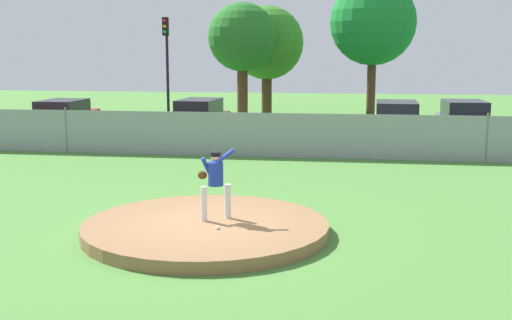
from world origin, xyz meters
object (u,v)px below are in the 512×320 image
at_px(parked_car_burgundy, 199,120).
at_px(traffic_light_near, 167,53).
at_px(parked_car_red, 63,118).
at_px(baseball, 218,227).
at_px(parked_car_slate, 464,123).
at_px(traffic_cone_orange, 334,127).
at_px(pitcher_youth, 215,178).
at_px(parked_car_silver, 396,123).

relative_size(parked_car_burgundy, traffic_light_near, 0.84).
bearing_deg(parked_car_red, parked_car_burgundy, -0.30).
xyz_separation_m(baseball, parked_car_slate, (7.32, 15.36, 0.54)).
bearing_deg(baseball, parked_car_burgundy, 104.60).
height_order(parked_car_burgundy, parked_car_slate, parked_car_slate).
distance_m(parked_car_slate, traffic_cone_orange, 5.99).
distance_m(pitcher_youth, parked_car_red, 17.73).
bearing_deg(traffic_cone_orange, parked_car_burgundy, -156.58).
distance_m(pitcher_youth, parked_car_burgundy, 14.99).
bearing_deg(parked_car_red, parked_car_slate, 0.25).
height_order(parked_car_red, parked_car_silver, parked_car_silver).
relative_size(parked_car_burgundy, traffic_cone_orange, 8.36).
distance_m(parked_car_red, parked_car_burgundy, 6.37).
xyz_separation_m(parked_car_silver, parked_car_slate, (2.80, 0.53, 0.00)).
height_order(parked_car_silver, traffic_cone_orange, parked_car_silver).
distance_m(parked_car_burgundy, parked_car_slate, 11.29).
bearing_deg(parked_car_silver, parked_car_burgundy, 177.15).
relative_size(parked_car_red, parked_car_silver, 0.94).
relative_size(parked_car_red, traffic_cone_orange, 8.05).
relative_size(pitcher_youth, traffic_light_near, 0.28).
xyz_separation_m(pitcher_youth, traffic_light_near, (-6.36, 18.55, 2.53)).
bearing_deg(parked_car_silver, parked_car_red, 178.25).
xyz_separation_m(traffic_cone_orange, traffic_light_near, (-8.43, 1.51, 3.42)).
distance_m(parked_car_red, parked_car_slate, 17.67).
distance_m(baseball, parked_car_silver, 15.51).
bearing_deg(parked_car_burgundy, parked_car_red, 179.70).
bearing_deg(parked_car_red, traffic_cone_orange, 11.56).
distance_m(pitcher_youth, traffic_cone_orange, 17.19).
bearing_deg(pitcher_youth, traffic_cone_orange, 83.04).
bearing_deg(parked_car_burgundy, parked_car_slate, 0.56).
distance_m(parked_car_red, parked_car_silver, 14.87).
xyz_separation_m(parked_car_silver, parked_car_burgundy, (-8.49, 0.42, -0.01)).
relative_size(pitcher_youth, traffic_cone_orange, 2.77).
bearing_deg(traffic_light_near, parked_car_burgundy, -57.40).
height_order(parked_car_red, parked_car_slate, parked_car_slate).
height_order(parked_car_red, traffic_cone_orange, parked_car_red).
relative_size(parked_car_slate, traffic_light_near, 0.76).
distance_m(baseball, parked_car_red, 18.46).
bearing_deg(pitcher_youth, parked_car_red, 124.91).
bearing_deg(parked_car_slate, parked_car_burgundy, -179.44).
xyz_separation_m(baseball, parked_car_red, (-10.35, 15.28, 0.48)).
relative_size(baseball, parked_car_red, 0.02).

